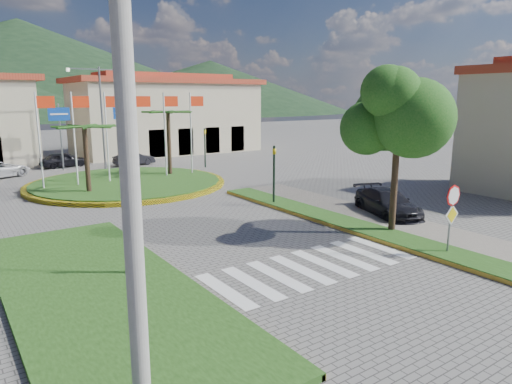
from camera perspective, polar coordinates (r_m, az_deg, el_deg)
ground at (r=13.44m, az=18.49°, el=-13.92°), size 160.00×160.00×0.00m
sidewalk_right at (r=19.16m, az=24.54°, el=-6.36°), size 4.00×28.00×0.15m
verge_right at (r=18.17m, az=22.59°, el=-7.11°), size 1.60×28.00×0.18m
median_left at (r=14.58m, az=-18.90°, el=-11.47°), size 5.00×14.00×0.18m
crosswalk at (r=15.89m, az=6.76°, el=-9.26°), size 8.00×3.00×0.01m
roundabout_island at (r=31.17m, az=-15.75°, el=1.14°), size 12.70×12.70×6.00m
stop_sign at (r=17.78m, az=23.29°, el=-1.86°), size 0.80×0.11×2.65m
deciduous_tree at (r=19.58m, az=17.43°, el=9.75°), size 3.60×3.60×6.80m
utility_pole at (r=7.53m, az=-15.52°, el=2.25°), size 0.32×0.32×9.00m
traffic_light_left at (r=14.81m, az=-15.09°, el=-3.30°), size 0.15×0.18×3.20m
traffic_light_right at (r=24.17m, az=2.26°, el=2.85°), size 0.15×0.18×3.20m
traffic_light_far at (r=37.77m, az=-6.42°, el=6.01°), size 0.18×0.15×3.20m
direction_sign_west at (r=38.87m, az=-23.30°, el=7.65°), size 1.60×0.14×5.20m
direction_sign_east at (r=40.19m, az=-16.27°, el=8.24°), size 1.60×0.14×5.20m
street_lamp_centre at (r=38.62m, az=-18.72°, el=9.40°), size 4.80×0.16×8.00m
building_right at (r=49.27m, az=-11.19°, el=9.49°), size 19.08×9.54×8.05m
hill_far_mid at (r=169.13m, az=-27.23°, el=13.68°), size 180.00×180.00×30.00m
hill_far_east at (r=163.01m, az=-5.71°, el=12.89°), size 120.00×120.00×18.00m
car_dark_a at (r=41.00m, az=-22.96°, el=3.73°), size 3.71×1.78×1.22m
car_dark_b at (r=40.18m, az=-15.00°, el=4.05°), size 3.47×1.38×1.12m
car_side_right at (r=23.06m, az=16.11°, el=-1.34°), size 3.20×4.77×1.28m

